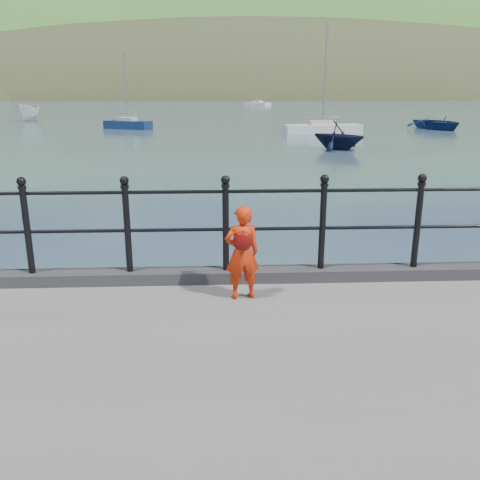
{
  "coord_description": "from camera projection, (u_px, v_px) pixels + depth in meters",
  "views": [
    {
      "loc": [
        0.49,
        -6.17,
        3.33
      ],
      "look_at": [
        0.77,
        -0.2,
        1.55
      ],
      "focal_mm": 38.0,
      "sensor_mm": 36.0,
      "label": 1
    }
  ],
  "objects": [
    {
      "name": "kerb",
      "position": [
        179.0,
        276.0,
        6.39
      ],
      "size": [
        60.0,
        0.3,
        0.15
      ],
      "primitive_type": "cube",
      "color": "#28282B",
      "rests_on": "quay"
    },
    {
      "name": "sailboat_port",
      "position": [
        128.0,
        125.0,
        44.04
      ],
      "size": [
        4.43,
        3.14,
        6.45
      ],
      "rotation": [
        0.0,
        0.0,
        -0.47
      ],
      "color": "navy",
      "rests_on": "ground"
    },
    {
      "name": "ground",
      "position": [
        182.0,
        347.0,
        6.84
      ],
      "size": [
        600.0,
        600.0,
        0.0
      ],
      "primitive_type": "plane",
      "color": "#2D4251",
      "rests_on": "ground"
    },
    {
      "name": "sailboat_near",
      "position": [
        323.0,
        129.0,
        39.3
      ],
      "size": [
        6.04,
        2.12,
        8.2
      ],
      "rotation": [
        0.0,
        0.0,
        0.08
      ],
      "color": "silver",
      "rests_on": "ground"
    },
    {
      "name": "launch_white",
      "position": [
        28.0,
        112.0,
        54.37
      ],
      "size": [
        1.89,
        4.82,
        1.85
      ],
      "primitive_type": "imported",
      "rotation": [
        0.0,
        0.0,
        -0.02
      ],
      "color": "white",
      "rests_on": "ground"
    },
    {
      "name": "child",
      "position": [
        242.0,
        252.0,
        5.75
      ],
      "size": [
        0.44,
        0.35,
        1.09
      ],
      "rotation": [
        0.0,
        0.0,
        3.33
      ],
      "color": "red",
      "rests_on": "quay"
    },
    {
      "name": "far_shore",
      "position": [
        294.0,
        145.0,
        244.22
      ],
      "size": [
        830.0,
        200.0,
        156.0
      ],
      "color": "#333A21",
      "rests_on": "ground"
    },
    {
      "name": "launch_navy",
      "position": [
        338.0,
        135.0,
        28.8
      ],
      "size": [
        4.13,
        4.1,
        1.65
      ],
      "primitive_type": "imported",
      "rotation": [
        0.0,
        0.0,
        0.84
      ],
      "color": "black",
      "rests_on": "ground"
    },
    {
      "name": "launch_blue",
      "position": [
        438.0,
        123.0,
        43.62
      ],
      "size": [
        4.9,
        6.02,
        1.09
      ],
      "primitive_type": "imported",
      "rotation": [
        0.0,
        0.0,
        0.24
      ],
      "color": "navy",
      "rests_on": "ground"
    },
    {
      "name": "sailboat_deep",
      "position": [
        257.0,
        104.0,
        105.27
      ],
      "size": [
        5.49,
        6.03,
        9.29
      ],
      "rotation": [
        0.0,
        0.0,
        -0.87
      ],
      "color": "white",
      "rests_on": "ground"
    },
    {
      "name": "railing",
      "position": [
        176.0,
        218.0,
        6.17
      ],
      "size": [
        18.11,
        0.11,
        1.2
      ],
      "color": "black",
      "rests_on": "kerb"
    }
  ]
}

